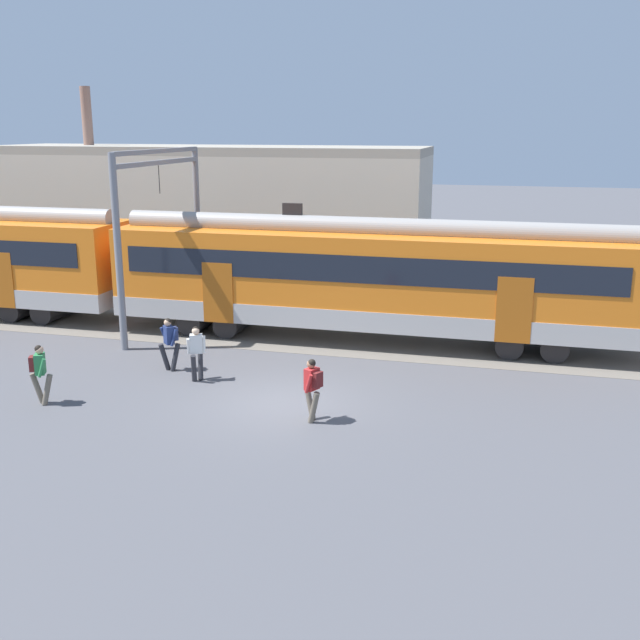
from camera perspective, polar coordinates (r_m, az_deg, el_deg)
The scene contains 8 objects.
ground_plane at distance 20.56m, azimuth -2.86°, elevation -6.31°, with size 160.00×160.00×0.00m, color #515156.
track_bed at distance 30.44m, azimuth -17.17°, elevation 0.00°, with size 80.00×4.40×0.01m, color slate.
pedestrian_green at distance 21.48m, azimuth -20.59°, elevation -3.53°, with size 0.71×0.52×1.67m.
pedestrian_navy at distance 23.34m, azimuth -11.38°, elevation -1.46°, with size 0.68×0.50×1.67m.
pedestrian_white at distance 22.26m, azimuth -9.40°, elevation -2.23°, with size 0.53×0.71×1.67m.
pedestrian_red at distance 18.95m, azimuth -0.57°, elevation -4.95°, with size 0.58×0.65×1.67m.
catenary_gantry at distance 28.08m, azimuth -12.03°, elevation 8.10°, with size 0.24×6.64×6.53m.
background_building at distance 37.16m, azimuth -8.45°, elevation 8.06°, with size 20.99×5.00×9.20m.
Camera 1 is at (5.85, -18.29, 7.32)m, focal length 42.00 mm.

